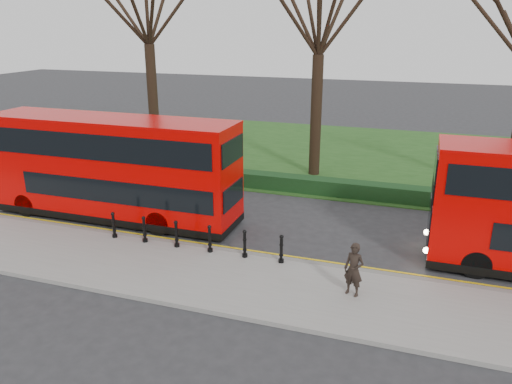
% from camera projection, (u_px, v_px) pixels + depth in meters
% --- Properties ---
extents(ground, '(120.00, 120.00, 0.00)m').
position_uv_depth(ground, '(210.00, 239.00, 19.82)').
color(ground, '#28282B').
rests_on(ground, ground).
extents(pavement, '(60.00, 4.00, 0.15)m').
position_uv_depth(pavement, '(175.00, 271.00, 17.10)').
color(pavement, gray).
rests_on(pavement, ground).
extents(kerb, '(60.00, 0.25, 0.16)m').
position_uv_depth(kerb, '(200.00, 247.00, 18.90)').
color(kerb, slate).
rests_on(kerb, ground).
extents(grass_verge, '(60.00, 18.00, 0.06)m').
position_uv_depth(grass_verge, '(300.00, 151.00, 33.27)').
color(grass_verge, '#1E4717').
rests_on(grass_verge, ground).
extents(hedge, '(60.00, 0.90, 0.80)m').
position_uv_depth(hedge, '(263.00, 181.00, 25.79)').
color(hedge, black).
rests_on(hedge, ground).
extents(yellow_line_outer, '(60.00, 0.10, 0.01)m').
position_uv_depth(yellow_line_outer, '(203.00, 246.00, 19.19)').
color(yellow_line_outer, yellow).
rests_on(yellow_line_outer, ground).
extents(yellow_line_inner, '(60.00, 0.10, 0.01)m').
position_uv_depth(yellow_line_inner, '(205.00, 244.00, 19.37)').
color(yellow_line_inner, yellow).
rests_on(yellow_line_inner, ground).
extents(tree_left, '(8.11, 8.11, 12.67)m').
position_uv_depth(tree_left, '(146.00, 3.00, 28.23)').
color(tree_left, black).
rests_on(tree_left, ground).
extents(tree_mid, '(7.64, 7.64, 11.94)m').
position_uv_depth(tree_mid, '(320.00, 12.00, 25.39)').
color(tree_mid, black).
rests_on(tree_mid, ground).
extents(bollard_row, '(6.95, 0.15, 1.00)m').
position_uv_depth(bollard_row, '(193.00, 237.00, 18.43)').
color(bollard_row, black).
rests_on(bollard_row, pavement).
extents(bus_lead, '(11.08, 2.54, 4.41)m').
position_uv_depth(bus_lead, '(112.00, 169.00, 21.33)').
color(bus_lead, '#C90200').
rests_on(bus_lead, ground).
extents(pedestrian, '(0.72, 0.58, 1.71)m').
position_uv_depth(pedestrian, '(354.00, 270.00, 15.21)').
color(pedestrian, black).
rests_on(pedestrian, pavement).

